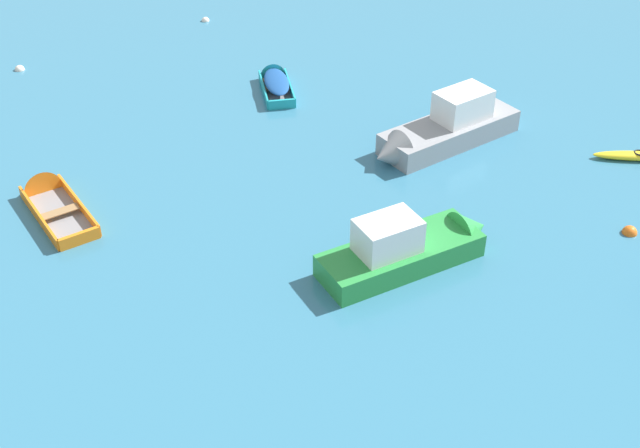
{
  "coord_description": "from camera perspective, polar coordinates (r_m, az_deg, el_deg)",
  "views": [
    {
      "loc": [
        5.24,
        1.11,
        15.51
      ],
      "look_at": [
        0.0,
        21.97,
        0.15
      ],
      "focal_mm": 47.41,
      "sensor_mm": 36.0,
      "label": 1
    }
  ],
  "objects": [
    {
      "name": "mooring_buoy_between_boats_right",
      "position": [
        38.63,
        -19.6,
        9.77
      ],
      "size": [
        0.41,
        0.41,
        0.41
      ],
      "primitive_type": "sphere",
      "color": "silver",
      "rests_on": "ground_plane"
    },
    {
      "name": "rowboat_orange_cluster_outer",
      "position": [
        29.13,
        -17.94,
        1.87
      ],
      "size": [
        3.94,
        3.74,
        1.26
      ],
      "color": "gray",
      "rests_on": "ground_plane"
    },
    {
      "name": "motor_launch_grey_back_row_left",
      "position": [
        30.84,
        8.19,
        6.28
      ],
      "size": [
        5.17,
        5.66,
        2.18
      ],
      "color": "gray",
      "rests_on": "ground_plane"
    },
    {
      "name": "rowboat_turquoise_center",
      "position": [
        34.9,
        -3.06,
        9.64
      ],
      "size": [
        2.31,
        3.39,
        1.03
      ],
      "color": "gray",
      "rests_on": "ground_plane"
    },
    {
      "name": "kayak_yellow_midfield_left",
      "position": [
        31.96,
        20.7,
        4.33
      ],
      "size": [
        3.23,
        1.11,
        0.3
      ],
      "color": "yellow",
      "rests_on": "ground_plane"
    },
    {
      "name": "mooring_buoy_near_foreground",
      "position": [
        28.01,
        20.15,
        -0.57
      ],
      "size": [
        0.48,
        0.48,
        0.48
      ],
      "primitive_type": "sphere",
      "color": "orange",
      "rests_on": "ground_plane"
    },
    {
      "name": "motor_launch_green_outer_right",
      "position": [
        24.94,
        6.21,
        -1.49
      ],
      "size": [
        5.1,
        4.91,
        2.07
      ],
      "color": "#288C3D",
      "rests_on": "ground_plane"
    },
    {
      "name": "mooring_buoy_far_field",
      "position": [
        41.78,
        -7.74,
        13.43
      ],
      "size": [
        0.37,
        0.37,
        0.37
      ],
      "primitive_type": "sphere",
      "color": "silver",
      "rests_on": "ground_plane"
    }
  ]
}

